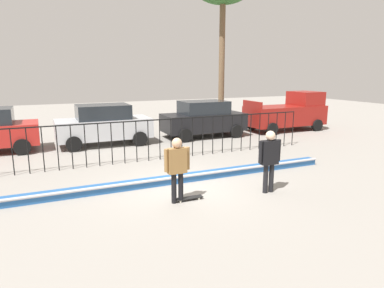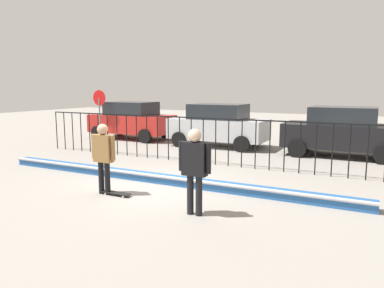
{
  "view_description": "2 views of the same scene",
  "coord_description": "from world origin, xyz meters",
  "px_view_note": "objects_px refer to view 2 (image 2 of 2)",
  "views": [
    {
      "loc": [
        -3.71,
        -9.11,
        3.41
      ],
      "look_at": [
        0.57,
        0.45,
        1.17
      ],
      "focal_mm": 31.94,
      "sensor_mm": 36.0,
      "label": 1
    },
    {
      "loc": [
        5.4,
        -8.03,
        2.6
      ],
      "look_at": [
        1.05,
        0.43,
        1.15
      ],
      "focal_mm": 34.46,
      "sensor_mm": 36.0,
      "label": 2
    }
  ],
  "objects_px": {
    "parked_car_red": "(132,120)",
    "skateboard": "(116,193)",
    "parked_car_black": "(342,131)",
    "parked_car_silver": "(218,125)",
    "stop_sign": "(100,108)",
    "camera_operator": "(195,164)",
    "skateboarder": "(103,152)"
  },
  "relations": [
    {
      "from": "skateboard",
      "to": "parked_car_red",
      "type": "bearing_deg",
      "value": 137.33
    },
    {
      "from": "parked_car_black",
      "to": "skateboarder",
      "type": "bearing_deg",
      "value": -121.93
    },
    {
      "from": "skateboarder",
      "to": "parked_car_silver",
      "type": "relative_size",
      "value": 0.41
    },
    {
      "from": "skateboarder",
      "to": "parked_car_red",
      "type": "relative_size",
      "value": 0.41
    },
    {
      "from": "skateboard",
      "to": "parked_car_black",
      "type": "relative_size",
      "value": 0.19
    },
    {
      "from": "skateboard",
      "to": "parked_car_silver",
      "type": "height_order",
      "value": "parked_car_silver"
    },
    {
      "from": "parked_car_silver",
      "to": "stop_sign",
      "type": "xyz_separation_m",
      "value": [
        -5.92,
        -1.0,
        0.64
      ]
    },
    {
      "from": "skateboarder",
      "to": "camera_operator",
      "type": "height_order",
      "value": "camera_operator"
    },
    {
      "from": "skateboard",
      "to": "stop_sign",
      "type": "xyz_separation_m",
      "value": [
        -6.71,
        7.17,
        1.56
      ]
    },
    {
      "from": "skateboarder",
      "to": "skateboard",
      "type": "bearing_deg",
      "value": 23.5
    },
    {
      "from": "skateboard",
      "to": "camera_operator",
      "type": "bearing_deg",
      "value": 4.46
    },
    {
      "from": "skateboard",
      "to": "camera_operator",
      "type": "relative_size",
      "value": 0.45
    },
    {
      "from": "skateboarder",
      "to": "parked_car_black",
      "type": "bearing_deg",
      "value": 79.45
    },
    {
      "from": "camera_operator",
      "to": "skateboarder",
      "type": "bearing_deg",
      "value": -0.87
    },
    {
      "from": "parked_car_black",
      "to": "skateboard",
      "type": "bearing_deg",
      "value": -120.21
    },
    {
      "from": "camera_operator",
      "to": "parked_car_silver",
      "type": "bearing_deg",
      "value": -63.56
    },
    {
      "from": "parked_car_silver",
      "to": "parked_car_black",
      "type": "relative_size",
      "value": 1.0
    },
    {
      "from": "skateboard",
      "to": "camera_operator",
      "type": "height_order",
      "value": "camera_operator"
    },
    {
      "from": "skateboard",
      "to": "parked_car_red",
      "type": "xyz_separation_m",
      "value": [
        -5.73,
        8.45,
        0.91
      ]
    },
    {
      "from": "parked_car_red",
      "to": "skateboard",
      "type": "bearing_deg",
      "value": -53.39
    },
    {
      "from": "skateboarder",
      "to": "stop_sign",
      "type": "distance_m",
      "value": 9.63
    },
    {
      "from": "stop_sign",
      "to": "parked_car_black",
      "type": "bearing_deg",
      "value": 4.66
    },
    {
      "from": "skateboard",
      "to": "parked_car_silver",
      "type": "distance_m",
      "value": 8.26
    },
    {
      "from": "skateboard",
      "to": "skateboarder",
      "type": "bearing_deg",
      "value": -162.91
    },
    {
      "from": "parked_car_red",
      "to": "parked_car_silver",
      "type": "bearing_deg",
      "value": -0.74
    },
    {
      "from": "parked_car_black",
      "to": "stop_sign",
      "type": "distance_m",
      "value": 11.14
    },
    {
      "from": "skateboarder",
      "to": "parked_car_red",
      "type": "bearing_deg",
      "value": 142.11
    },
    {
      "from": "skateboard",
      "to": "parked_car_black",
      "type": "distance_m",
      "value": 9.22
    },
    {
      "from": "parked_car_silver",
      "to": "skateboard",
      "type": "bearing_deg",
      "value": -84.63
    },
    {
      "from": "parked_car_red",
      "to": "parked_car_black",
      "type": "relative_size",
      "value": 1.0
    },
    {
      "from": "stop_sign",
      "to": "skateboarder",
      "type": "bearing_deg",
      "value": -48.42
    },
    {
      "from": "camera_operator",
      "to": "parked_car_silver",
      "type": "xyz_separation_m",
      "value": [
        -3.13,
        8.53,
        -0.11
      ]
    }
  ]
}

